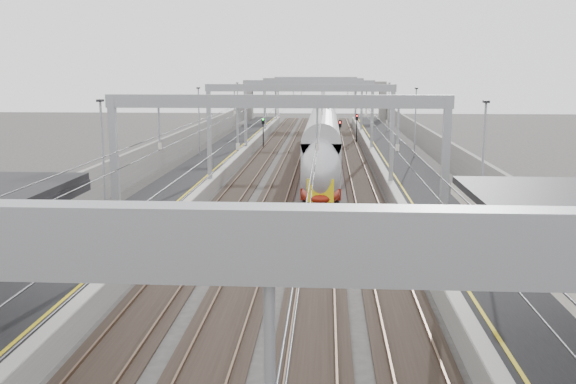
# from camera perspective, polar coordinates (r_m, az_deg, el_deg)

# --- Properties ---
(platform_left) EXTENTS (4.00, 120.00, 1.00)m
(platform_left) POSITION_cam_1_polar(r_m,az_deg,el_deg) (48.69, -8.25, 1.17)
(platform_left) COLOR black
(platform_left) RESTS_ON ground
(platform_right) EXTENTS (4.00, 120.00, 1.00)m
(platform_right) POSITION_cam_1_polar(r_m,az_deg,el_deg) (48.08, 10.77, 0.97)
(platform_right) COLOR black
(platform_right) RESTS_ON ground
(tracks) EXTENTS (11.40, 140.00, 0.20)m
(tracks) POSITION_cam_1_polar(r_m,az_deg,el_deg) (47.80, 1.20, 0.55)
(tracks) COLOR black
(tracks) RESTS_ON ground
(overhead_line) EXTENTS (13.00, 140.00, 6.60)m
(overhead_line) POSITION_cam_1_polar(r_m,az_deg,el_deg) (53.71, 1.51, 8.21)
(overhead_line) COLOR gray
(overhead_line) RESTS_ON platform_left
(overbridge) EXTENTS (22.00, 2.20, 6.90)m
(overbridge) POSITION_cam_1_polar(r_m,az_deg,el_deg) (102.08, 2.47, 8.91)
(overbridge) COLOR slate
(overbridge) RESTS_ON ground
(wall_left) EXTENTS (0.30, 120.00, 3.20)m
(wall_left) POSITION_cam_1_polar(r_m,az_deg,el_deg) (49.28, -11.94, 2.45)
(wall_left) COLOR slate
(wall_left) RESTS_ON ground
(wall_right) EXTENTS (0.30, 120.00, 3.20)m
(wall_right) POSITION_cam_1_polar(r_m,az_deg,el_deg) (48.42, 14.58, 2.20)
(wall_right) COLOR slate
(wall_right) RESTS_ON ground
(train) EXTENTS (2.62, 47.75, 4.15)m
(train) POSITION_cam_1_polar(r_m,az_deg,el_deg) (61.12, 3.14, 4.64)
(train) COLOR maroon
(train) RESTS_ON ground
(signal_green) EXTENTS (0.32, 0.32, 3.48)m
(signal_green) POSITION_cam_1_polar(r_m,az_deg,el_deg) (71.32, -2.22, 5.81)
(signal_green) COLOR black
(signal_green) RESTS_ON ground
(signal_red_near) EXTENTS (0.32, 0.32, 3.48)m
(signal_red_near) POSITION_cam_1_polar(r_m,az_deg,el_deg) (67.17, 4.63, 5.49)
(signal_red_near) COLOR black
(signal_red_near) RESTS_ON ground
(signal_red_far) EXTENTS (0.32, 0.32, 3.48)m
(signal_red_far) POSITION_cam_1_polar(r_m,az_deg,el_deg) (77.24, 6.14, 6.13)
(signal_red_far) COLOR black
(signal_red_far) RESTS_ON ground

